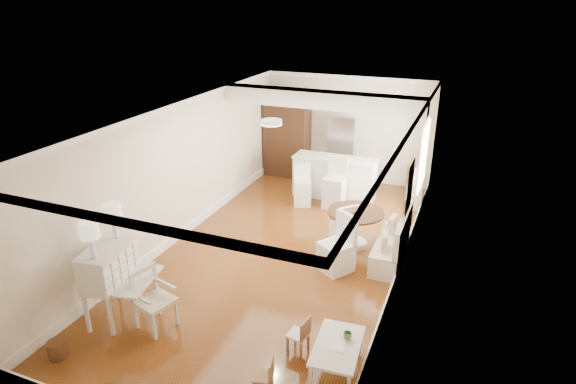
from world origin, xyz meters
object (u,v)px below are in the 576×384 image
Objects in this scene: pantry_cabinet at (287,135)px; sideboard at (414,189)px; bar_stool_left at (303,185)px; slip_chair_near at (336,244)px; kids_table at (337,359)px; dining_table at (355,229)px; fridge at (354,152)px; breakfast_counter at (335,178)px; bar_stool_right at (335,184)px; kids_chair_a at (263,376)px; kids_chair_b at (298,334)px; slip_chair_far at (344,223)px; wicker_basket at (57,349)px; secretary_bureau at (111,282)px; gustavian_armchair at (155,300)px.

sideboard is (3.60, -0.81, -0.76)m from pantry_cabinet.
slip_chair_near is at bearing -80.22° from bar_stool_left.
slip_chair_near is at bearing 106.92° from kids_table.
dining_table is 3.50m from fridge.
fridge is at bearing 103.05° from kids_table.
breakfast_counter is at bearing -32.43° from pantry_cabinet.
breakfast_counter is 0.63m from bar_stool_right.
sideboard is at bearing 110.00° from slip_chair_near.
bar_stool_right is (-0.84, 5.90, 0.34)m from kids_chair_a.
bar_stool_right reaches higher than dining_table.
kids_table is at bearing 116.64° from kids_chair_a.
kids_table is 7.82m from pantry_cabinet.
bar_stool_left is 2.24m from pantry_cabinet.
dining_table is at bearing -170.07° from kids_chair_b.
slip_chair_far is at bearing -68.32° from bar_stool_left.
bar_stool_left is at bearing 114.88° from kids_table.
bar_stool_left is at bearing -151.23° from kids_chair_b.
wicker_basket is 5.51m from slip_chair_far.
kids_chair_b reaches higher than wicker_basket.
secretary_bureau is 2.90m from kids_chair_a.
pantry_cabinet is (-2.86, 6.69, 0.87)m from kids_chair_b.
wicker_basket is 2.99m from kids_chair_a.
kids_chair_a reaches higher than kids_table.
kids_table is 5.64m from bar_stool_left.
wicker_basket is 0.21× the size of bar_stool_right.
pantry_cabinet reaches higher than kids_chair_a.
bar_stool_left is 0.77m from bar_stool_right.
bar_stool_right reaches higher than kids_chair_a.
fridge is (1.24, 6.96, 0.42)m from gustavian_armchair.
kids_table reaches higher than wicker_basket.
dining_table reaches higher than wicker_basket.
dining_table is at bearing -50.07° from pantry_cabinet.
kids_chair_b is (-0.64, 0.25, 0.04)m from kids_table.
fridge is (0.02, 1.65, 0.31)m from bar_stool_right.
gustavian_armchair is 1.45m from wicker_basket.
bar_stool_right is (-0.70, 1.66, 0.15)m from slip_chair_far.
fridge is 1.94m from sideboard.
wicker_basket is 8.35m from fridge.
gustavian_armchair is 6.00m from breakfast_counter.
kids_chair_b is 3.32m from dining_table.
slip_chair_near is 5.21m from pantry_cabinet.
breakfast_counter is at bearing 30.31° from bar_stool_left.
wicker_basket is (-0.89, -1.09, -0.35)m from gustavian_armchair.
bar_stool_right is 2.58m from pantry_cabinet.
fridge is (-0.92, 3.33, 0.52)m from dining_table.
kids_chair_b reaches higher than kids_chair_a.
bar_stool_right is (0.18, -0.60, 0.08)m from breakfast_counter.
kids_table is 0.48× the size of breakfast_counter.
secretary_bureau is 2.99m from kids_chair_b.
bar_stool_right is at bearing 107.17° from kids_table.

